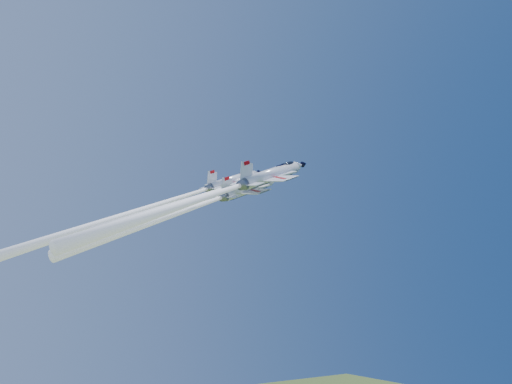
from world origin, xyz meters
TOP-DOWN VIEW (x-y plane):
  - jet_lead at (-7.26, -0.04)m, footprint 34.66×13.25m
  - jet_left at (-18.71, 1.85)m, footprint 40.35×14.84m
  - jet_right at (-13.30, -8.37)m, footprint 36.62×14.00m
  - jet_slot at (-14.72, -4.89)m, footprint 32.77×12.45m

SIDE VIEW (x-z plane):
  - jet_slot at x=-14.72m, z-range 72.13..100.45m
  - jet_left at x=-18.71m, z-range 66.60..106.90m
  - jet_right at x=-13.30m, z-range 72.55..103.24m
  - jet_lead at x=-7.26m, z-range 75.65..104.70m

